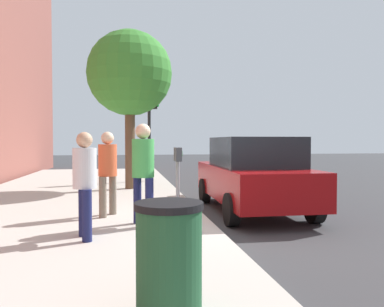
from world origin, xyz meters
The scene contains 10 objects.
ground_plane centered at (0.00, 0.00, 0.00)m, with size 80.00×80.00×0.00m, color #38383A.
sidewalk_slab centered at (0.00, 3.00, 0.07)m, with size 28.00×6.00×0.15m, color #B7B2A8.
parking_meter centered at (-0.32, 0.64, 1.17)m, with size 0.36×0.12×1.41m.
pedestrian_at_meter centered at (-0.48, 1.29, 1.25)m, with size 0.50×0.40×1.84m.
pedestrian_bystander centered at (-1.29, 2.23, 1.12)m, with size 0.50×0.36×1.67m.
parking_officer centered at (0.51, 1.97, 1.16)m, with size 0.48×0.37×1.72m.
parked_sedan_near centered at (1.16, -1.35, 0.89)m, with size 4.44×2.05×1.77m.
street_tree centered at (4.98, 1.46, 3.83)m, with size 2.72×2.72×5.08m.
traffic_signal centered at (7.19, 0.61, 2.58)m, with size 0.24×0.44×3.60m.
trash_bin centered at (-4.18, 1.24, 0.66)m, with size 0.59×0.59×1.01m.
Camera 1 is at (-7.34, 1.60, 1.67)m, focal length 35.26 mm.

